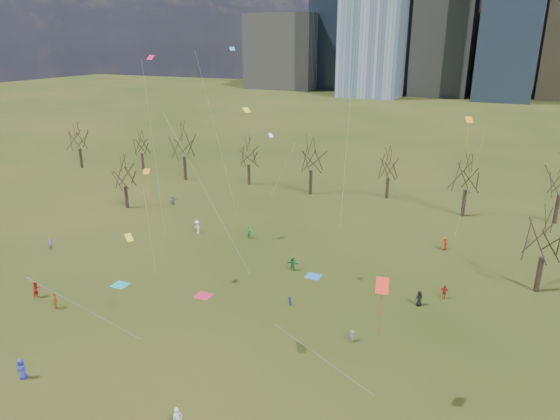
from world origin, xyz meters
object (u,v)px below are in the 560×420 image
at_px(blanket_crimson, 203,296).
at_px(person_0, 22,369).
at_px(blanket_teal, 120,285).
at_px(person_2, 37,290).
at_px(person_4, 55,301).
at_px(blanket_navy, 313,276).
at_px(person_1, 178,420).

distance_m(blanket_crimson, person_0, 17.45).
xyz_separation_m(blanket_crimson, person_0, (-5.54, -16.52, 0.83)).
xyz_separation_m(blanket_teal, person_2, (-5.69, -5.44, 0.86)).
bearing_deg(person_4, blanket_navy, -94.07).
distance_m(blanket_crimson, person_1, 18.30).
relative_size(person_0, person_1, 0.91).
height_order(blanket_crimson, person_4, person_4).
bearing_deg(blanket_crimson, person_4, -145.55).
xyz_separation_m(blanket_navy, person_1, (-0.14, -24.81, 0.91)).
height_order(blanket_navy, person_0, person_0).
bearing_deg(person_0, person_1, -3.91).
xyz_separation_m(person_2, person_4, (3.40, -0.86, -0.05)).
xyz_separation_m(blanket_teal, blanket_navy, (17.76, 10.18, 0.00)).
relative_size(person_2, person_4, 1.06).
bearing_deg(person_4, blanket_teal, -63.46).
relative_size(blanket_crimson, person_1, 0.86).
relative_size(blanket_navy, person_1, 0.86).
distance_m(blanket_teal, person_4, 6.75).
relative_size(person_1, person_4, 1.13).
relative_size(blanket_crimson, person_4, 0.97).
bearing_deg(person_0, blanket_crimson, 66.32).
xyz_separation_m(blanket_crimson, person_2, (-14.89, -7.03, 0.86)).
height_order(person_2, person_4, person_2).
distance_m(blanket_teal, person_0, 15.40).
relative_size(blanket_navy, person_0, 0.95).
height_order(blanket_teal, person_2, person_2).
xyz_separation_m(blanket_teal, person_0, (3.67, -14.94, 0.83)).
bearing_deg(person_1, blanket_crimson, 69.18).
xyz_separation_m(blanket_crimson, person_4, (-11.49, -7.89, 0.81)).
bearing_deg(blanket_navy, person_0, -119.31).
relative_size(blanket_navy, person_4, 0.97).
bearing_deg(blanket_navy, blanket_crimson, -134.90).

